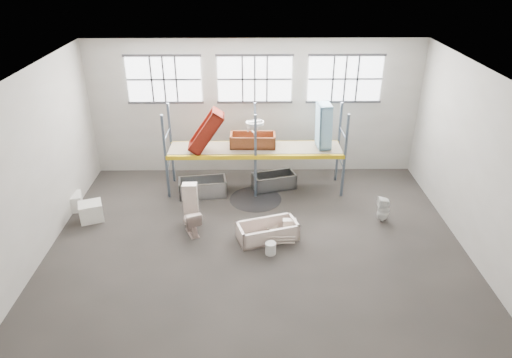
{
  "coord_description": "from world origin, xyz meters",
  "views": [
    {
      "loc": [
        -0.16,
        -11.0,
        7.87
      ],
      "look_at": [
        0.0,
        1.5,
        1.4
      ],
      "focal_mm": 32.06,
      "sensor_mm": 36.0,
      "label": 1
    }
  ],
  "objects_px": {
    "steel_tub_left": "(203,187)",
    "bucket": "(271,248)",
    "bathtub_beige": "(267,231)",
    "blue_tub_upright": "(324,126)",
    "toilet_white": "(383,209)",
    "carton_near": "(91,212)",
    "toilet_beige": "(191,221)",
    "cistern_tall": "(191,204)",
    "rust_tub_flat": "(253,140)",
    "steel_tub_right": "(274,181)"
  },
  "relations": [
    {
      "from": "blue_tub_upright",
      "to": "bathtub_beige",
      "type": "bearing_deg",
      "value": -122.41
    },
    {
      "from": "cistern_tall",
      "to": "bucket",
      "type": "distance_m",
      "value": 2.97
    },
    {
      "from": "toilet_white",
      "to": "carton_near",
      "type": "relative_size",
      "value": 1.17
    },
    {
      "from": "rust_tub_flat",
      "to": "bucket",
      "type": "relative_size",
      "value": 4.35
    },
    {
      "from": "toilet_white",
      "to": "blue_tub_upright",
      "type": "height_order",
      "value": "blue_tub_upright"
    },
    {
      "from": "cistern_tall",
      "to": "toilet_white",
      "type": "relative_size",
      "value": 1.67
    },
    {
      "from": "bucket",
      "to": "carton_near",
      "type": "distance_m",
      "value": 5.93
    },
    {
      "from": "steel_tub_left",
      "to": "carton_near",
      "type": "distance_m",
      "value": 3.74
    },
    {
      "from": "toilet_beige",
      "to": "steel_tub_left",
      "type": "bearing_deg",
      "value": -117.05
    },
    {
      "from": "toilet_beige",
      "to": "cistern_tall",
      "type": "relative_size",
      "value": 0.61
    },
    {
      "from": "toilet_white",
      "to": "carton_near",
      "type": "height_order",
      "value": "toilet_white"
    },
    {
      "from": "toilet_white",
      "to": "bucket",
      "type": "distance_m",
      "value": 4.02
    },
    {
      "from": "bathtub_beige",
      "to": "bucket",
      "type": "distance_m",
      "value": 0.77
    },
    {
      "from": "steel_tub_left",
      "to": "steel_tub_right",
      "type": "xyz_separation_m",
      "value": [
        2.51,
        0.51,
        -0.03
      ]
    },
    {
      "from": "toilet_white",
      "to": "rust_tub_flat",
      "type": "relative_size",
      "value": 0.53
    },
    {
      "from": "toilet_white",
      "to": "steel_tub_left",
      "type": "distance_m",
      "value": 6.11
    },
    {
      "from": "cistern_tall",
      "to": "steel_tub_right",
      "type": "xyz_separation_m",
      "value": [
        2.7,
        2.29,
        -0.42
      ]
    },
    {
      "from": "toilet_beige",
      "to": "steel_tub_right",
      "type": "xyz_separation_m",
      "value": [
        2.63,
        2.88,
        -0.15
      ]
    },
    {
      "from": "steel_tub_left",
      "to": "bucket",
      "type": "xyz_separation_m",
      "value": [
        2.23,
        -3.44,
        -0.12
      ]
    },
    {
      "from": "steel_tub_left",
      "to": "bathtub_beige",
      "type": "bearing_deg",
      "value": -50.99
    },
    {
      "from": "toilet_beige",
      "to": "steel_tub_left",
      "type": "xyz_separation_m",
      "value": [
        0.12,
        2.37,
        -0.12
      ]
    },
    {
      "from": "rust_tub_flat",
      "to": "blue_tub_upright",
      "type": "height_order",
      "value": "blue_tub_upright"
    },
    {
      "from": "toilet_white",
      "to": "carton_near",
      "type": "distance_m",
      "value": 9.26
    },
    {
      "from": "steel_tub_left",
      "to": "blue_tub_upright",
      "type": "xyz_separation_m",
      "value": [
        4.15,
        0.45,
        2.1
      ]
    },
    {
      "from": "toilet_beige",
      "to": "toilet_white",
      "type": "relative_size",
      "value": 1.01
    },
    {
      "from": "bathtub_beige",
      "to": "carton_near",
      "type": "distance_m",
      "value": 5.67
    },
    {
      "from": "toilet_white",
      "to": "blue_tub_upright",
      "type": "relative_size",
      "value": 0.54
    },
    {
      "from": "toilet_white",
      "to": "steel_tub_right",
      "type": "relative_size",
      "value": 0.55
    },
    {
      "from": "carton_near",
      "to": "bucket",
      "type": "bearing_deg",
      "value": -18.41
    },
    {
      "from": "steel_tub_left",
      "to": "bucket",
      "type": "relative_size",
      "value": 4.54
    },
    {
      "from": "steel_tub_right",
      "to": "rust_tub_flat",
      "type": "xyz_separation_m",
      "value": [
        -0.76,
        0.09,
        1.55
      ]
    },
    {
      "from": "bathtub_beige",
      "to": "carton_near",
      "type": "relative_size",
      "value": 2.5
    },
    {
      "from": "toilet_beige",
      "to": "carton_near",
      "type": "height_order",
      "value": "toilet_beige"
    },
    {
      "from": "toilet_beige",
      "to": "blue_tub_upright",
      "type": "distance_m",
      "value": 5.49
    },
    {
      "from": "toilet_white",
      "to": "rust_tub_flat",
      "type": "distance_m",
      "value": 4.93
    },
    {
      "from": "toilet_white",
      "to": "toilet_beige",
      "type": "bearing_deg",
      "value": -81.96
    },
    {
      "from": "steel_tub_left",
      "to": "bucket",
      "type": "height_order",
      "value": "steel_tub_left"
    },
    {
      "from": "steel_tub_left",
      "to": "bucket",
      "type": "bearing_deg",
      "value": -57.06
    },
    {
      "from": "cistern_tall",
      "to": "bucket",
      "type": "relative_size",
      "value": 3.84
    },
    {
      "from": "steel_tub_left",
      "to": "blue_tub_upright",
      "type": "bearing_deg",
      "value": 6.13
    },
    {
      "from": "rust_tub_flat",
      "to": "steel_tub_right",
      "type": "bearing_deg",
      "value": -6.97
    },
    {
      "from": "steel_tub_right",
      "to": "rust_tub_flat",
      "type": "bearing_deg",
      "value": 173.03
    },
    {
      "from": "toilet_beige",
      "to": "steel_tub_right",
      "type": "height_order",
      "value": "toilet_beige"
    },
    {
      "from": "steel_tub_right",
      "to": "blue_tub_upright",
      "type": "height_order",
      "value": "blue_tub_upright"
    },
    {
      "from": "cistern_tall",
      "to": "steel_tub_left",
      "type": "distance_m",
      "value": 1.83
    },
    {
      "from": "rust_tub_flat",
      "to": "carton_near",
      "type": "height_order",
      "value": "rust_tub_flat"
    },
    {
      "from": "steel_tub_right",
      "to": "bucket",
      "type": "xyz_separation_m",
      "value": [
        -0.28,
        -3.95,
        -0.09
      ]
    },
    {
      "from": "rust_tub_flat",
      "to": "toilet_beige",
      "type": "bearing_deg",
      "value": -122.31
    },
    {
      "from": "bathtub_beige",
      "to": "toilet_beige",
      "type": "xyz_separation_m",
      "value": [
        -2.29,
        0.31,
        0.16
      ]
    },
    {
      "from": "steel_tub_right",
      "to": "blue_tub_upright",
      "type": "bearing_deg",
      "value": -2.14
    }
  ]
}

